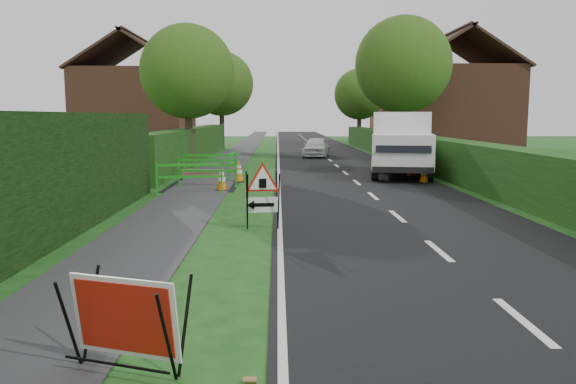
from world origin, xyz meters
name	(u,v)px	position (x,y,z in m)	size (l,w,h in m)	color
ground	(302,267)	(0.00, 0.00, 0.00)	(120.00, 120.00, 0.00)	#164313
road_surface	(315,147)	(2.50, 35.00, 0.00)	(6.00, 90.00, 0.02)	black
footpath	(244,148)	(-3.00, 35.00, 0.01)	(2.00, 90.00, 0.02)	#2D2D30
hedge_west_far	(194,161)	(-5.00, 22.00, 0.00)	(1.00, 24.00, 1.80)	#14380F
hedge_east	(432,171)	(6.50, 16.00, 0.00)	(1.20, 50.00, 1.50)	#14380F
house_west	(137,109)	(-10.00, 30.00, 2.90)	(7.50, 7.40, 7.88)	brown
house_east_a	(452,109)	(11.00, 28.00, 2.90)	(7.50, 7.40, 7.88)	brown
house_east_b	(415,111)	(12.00, 42.00, 2.90)	(7.50, 7.40, 7.88)	brown
tree_nw	(187,72)	(-4.60, 18.00, 4.48)	(4.40, 4.40, 6.70)	#2D2116
tree_ne	(403,65)	(6.40, 22.00, 5.17)	(5.20, 5.20, 7.79)	#2D2116
tree_fw	(221,84)	(-4.60, 34.00, 4.83)	(4.80, 4.80, 7.24)	#2D2116
tree_fe	(360,94)	(6.40, 38.00, 4.22)	(4.20, 4.20, 6.33)	#2D2116
red_rect_sign	(125,319)	(-1.83, -3.74, 0.53)	(1.24, 0.98, 0.93)	black
triangle_sign	(261,191)	(-0.75, 3.01, 0.85)	(0.91, 0.91, 1.22)	black
works_van	(401,142)	(4.62, 13.94, 1.37)	(3.22, 5.97, 2.59)	silver
traffic_cone_0	(424,172)	(4.96, 11.49, 0.39)	(0.38, 0.38, 0.79)	black
traffic_cone_1	(411,167)	(5.02, 13.71, 0.39)	(0.38, 0.38, 0.79)	black
traffic_cone_2	(402,162)	(5.12, 15.84, 0.39)	(0.38, 0.38, 0.79)	black
traffic_cone_3	(222,179)	(-2.23, 9.43, 0.39)	(0.38, 0.38, 0.79)	black
traffic_cone_4	(239,171)	(-1.83, 11.93, 0.39)	(0.38, 0.38, 0.79)	black
ped_barrier_0	(189,174)	(-3.14, 8.62, 0.63)	(2.09, 0.68, 1.00)	#1B911A
ped_barrier_1	(207,169)	(-2.82, 10.48, 0.63)	(2.09, 0.58, 1.00)	#1B911A
ped_barrier_2	(210,163)	(-3.02, 12.82, 0.63)	(2.08, 0.49, 1.00)	#1B911A
ped_barrier_3	(232,161)	(-2.21, 13.77, 0.63)	(0.50, 2.08, 1.00)	#1B911A
redwhite_plank	(203,186)	(-3.02, 10.81, 0.00)	(1.50, 0.04, 0.25)	red
litter_can	(250,384)	(-0.65, -3.97, 0.00)	(0.07, 0.07, 0.12)	#BF7F4C
hatchback_car	(316,147)	(1.92, 24.76, 0.60)	(1.41, 3.51, 1.20)	white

